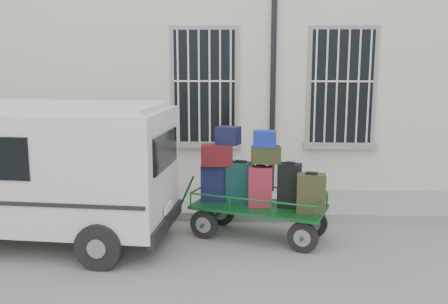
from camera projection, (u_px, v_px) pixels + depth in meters
name	position (u px, v px, depth m)	size (l,w,h in m)	color
ground	(217.00, 251.00, 7.34)	(80.00, 80.00, 0.00)	slate
building	(229.00, 51.00, 12.20)	(24.00, 5.15, 6.00)	beige
sidewalk	(223.00, 204.00, 9.49)	(24.00, 1.70, 0.15)	gray
luggage_cart	(257.00, 186.00, 7.75)	(2.42, 1.56, 1.74)	black
van	(31.00, 164.00, 7.50)	(4.38, 2.23, 2.13)	silver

